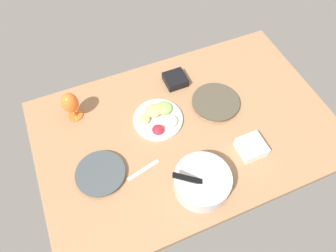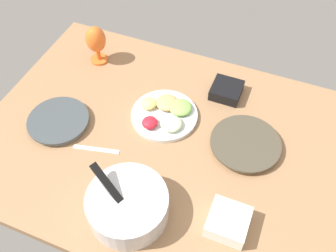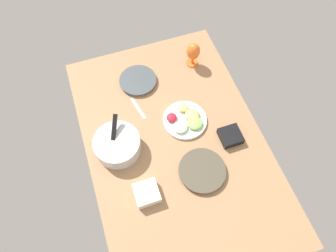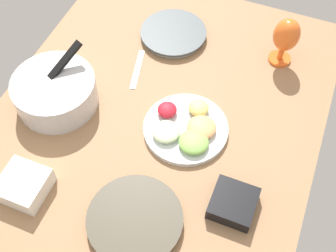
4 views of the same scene
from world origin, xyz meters
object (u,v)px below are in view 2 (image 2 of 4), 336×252
(fruit_platter, at_px, (165,113))
(dinner_plate_right, at_px, (59,121))
(square_bowl_white, at_px, (228,221))
(mixing_bowl, at_px, (128,205))
(square_bowl_black, at_px, (227,90))
(dinner_plate_left, at_px, (245,144))
(hurricane_glass_orange, at_px, (96,41))

(fruit_platter, bearing_deg, dinner_plate_right, 26.85)
(square_bowl_white, bearing_deg, fruit_platter, -44.45)
(square_bowl_white, bearing_deg, mixing_bowl, 13.71)
(square_bowl_black, xyz_separation_m, square_bowl_white, (-0.17, 0.57, 0.01))
(dinner_plate_left, distance_m, square_bowl_white, 0.34)
(dinner_plate_left, relative_size, dinner_plate_right, 1.10)
(fruit_platter, height_order, hurricane_glass_orange, hurricane_glass_orange)
(hurricane_glass_orange, xyz_separation_m, square_bowl_white, (-0.78, 0.56, -0.08))
(dinner_plate_left, distance_m, dinner_plate_right, 0.74)
(square_bowl_black, bearing_deg, square_bowl_white, 106.81)
(mixing_bowl, height_order, hurricane_glass_orange, hurricane_glass_orange)
(dinner_plate_right, distance_m, hurricane_glass_orange, 0.41)
(dinner_plate_right, distance_m, square_bowl_black, 0.71)
(mixing_bowl, bearing_deg, dinner_plate_right, -29.67)
(dinner_plate_right, height_order, hurricane_glass_orange, hurricane_glass_orange)
(mixing_bowl, relative_size, square_bowl_white, 2.13)
(square_bowl_white, bearing_deg, dinner_plate_left, -85.26)
(fruit_platter, distance_m, square_bowl_black, 0.29)
(mixing_bowl, xyz_separation_m, square_bowl_black, (-0.15, -0.65, -0.03))
(mixing_bowl, bearing_deg, square_bowl_black, -102.73)
(dinner_plate_left, bearing_deg, mixing_bowl, 54.69)
(mixing_bowl, distance_m, square_bowl_white, 0.33)
(square_bowl_black, height_order, square_bowl_white, square_bowl_white)
(dinner_plate_right, xyz_separation_m, hurricane_glass_orange, (0.03, -0.40, 0.10))
(dinner_plate_left, distance_m, hurricane_glass_orange, 0.79)
(mixing_bowl, relative_size, fruit_platter, 1.02)
(fruit_platter, bearing_deg, mixing_bowl, 96.07)
(dinner_plate_left, xyz_separation_m, hurricane_glass_orange, (0.76, -0.23, 0.10))
(hurricane_glass_orange, bearing_deg, square_bowl_white, 144.27)
(dinner_plate_right, distance_m, square_bowl_white, 0.77)
(mixing_bowl, xyz_separation_m, hurricane_glass_orange, (0.46, -0.64, 0.06))
(dinner_plate_left, xyz_separation_m, fruit_platter, (0.34, -0.03, 0.00))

